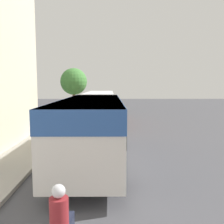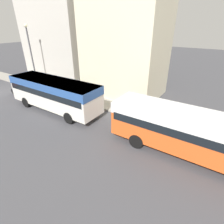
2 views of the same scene
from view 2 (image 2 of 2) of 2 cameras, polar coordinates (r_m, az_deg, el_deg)
sidewalk at (r=26.80m, az=-25.20°, el=8.43°), size 2.20×120.00×0.15m
building_corner at (r=26.03m, az=-15.85°, el=22.84°), size 6.29×9.28×12.00m
building_midblock at (r=19.86m, az=4.52°, el=23.96°), size 6.05×8.19×12.87m
bus_lead at (r=17.01m, az=-18.51°, el=6.53°), size 2.63×9.56×2.91m
bus_following at (r=11.35m, az=25.61°, el=-5.36°), size 2.53×10.26×2.85m
motorcycle_behind_lead at (r=22.97m, az=-28.82°, el=6.46°), size 0.38×2.24×1.73m
pedestrian_near_curb at (r=25.33m, az=-24.80°, el=9.99°), size 0.42×0.42×1.87m
lamp_post at (r=23.17m, az=-24.88°, el=17.01°), size 0.36×0.36×7.27m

